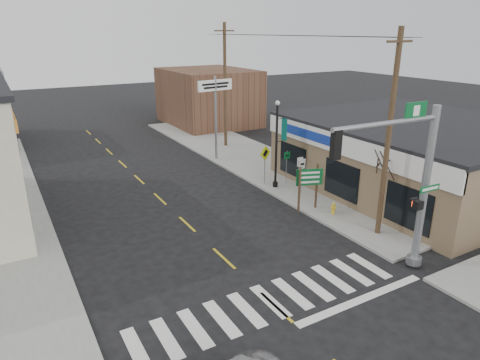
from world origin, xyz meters
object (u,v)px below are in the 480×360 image
fire_hydrant (333,208)px  bare_tree (388,155)px  lamp_post (277,138)px  traffic_signal_pole (413,175)px  utility_pole_far (225,85)px  guide_sign (309,181)px  dance_center_sign (215,97)px  utility_pole_near (389,135)px

fire_hydrant → bare_tree: bearing=-53.1°
fire_hydrant → lamp_post: bearing=92.4°
traffic_signal_pole → utility_pole_far: size_ratio=0.69×
fire_hydrant → lamp_post: (-0.21, 5.03, 2.75)m
traffic_signal_pole → bare_tree: (2.83, 3.66, -0.53)m
bare_tree → utility_pole_far: utility_pole_far is taller
guide_sign → dance_center_sign: dance_center_sign is taller
dance_center_sign → utility_pole_far: 4.04m
traffic_signal_pole → utility_pole_far: bearing=83.6°
traffic_signal_pole → utility_pole_near: 3.42m
lamp_post → utility_pole_far: size_ratio=0.54×
guide_sign → dance_center_sign: size_ratio=0.41×
utility_pole_near → utility_pole_far: utility_pole_far is taller
lamp_post → utility_pole_near: utility_pole_near is taller
utility_pole_far → lamp_post: bearing=-99.2°
bare_tree → dance_center_sign: bearing=98.3°
lamp_post → bare_tree: bearing=-80.1°
guide_sign → dance_center_sign: 11.67m
lamp_post → utility_pole_far: (2.07, 10.51, 1.94)m
traffic_signal_pole → guide_sign: bearing=87.7°
traffic_signal_pole → utility_pole_near: bearing=60.9°
traffic_signal_pole → dance_center_sign: (0.73, 17.99, 0.62)m
fire_hydrant → utility_pole_far: bearing=83.2°
fire_hydrant → lamp_post: 5.74m
utility_pole_near → traffic_signal_pole: bearing=-126.1°
traffic_signal_pole → fire_hydrant: 6.86m
traffic_signal_pole → dance_center_sign: traffic_signal_pole is taller
fire_hydrant → bare_tree: (1.46, -1.95, 3.18)m
dance_center_sign → utility_pole_near: bearing=-95.0°
traffic_signal_pole → guide_sign: traffic_signal_pole is taller
fire_hydrant → dance_center_sign: 13.14m
guide_sign → fire_hydrant: size_ratio=3.87×
traffic_signal_pole → utility_pole_far: utility_pole_far is taller
lamp_post → dance_center_sign: (-0.42, 7.36, 1.58)m
guide_sign → lamp_post: (0.62, 3.91, 1.46)m
fire_hydrant → utility_pole_near: bearing=-82.5°
guide_sign → dance_center_sign: bearing=110.0°
guide_sign → utility_pole_far: 15.06m
traffic_signal_pole → guide_sign: 7.17m
guide_sign → bare_tree: bearing=-32.1°
traffic_signal_pole → bare_tree: traffic_signal_pole is taller
traffic_signal_pole → bare_tree: bearing=54.5°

